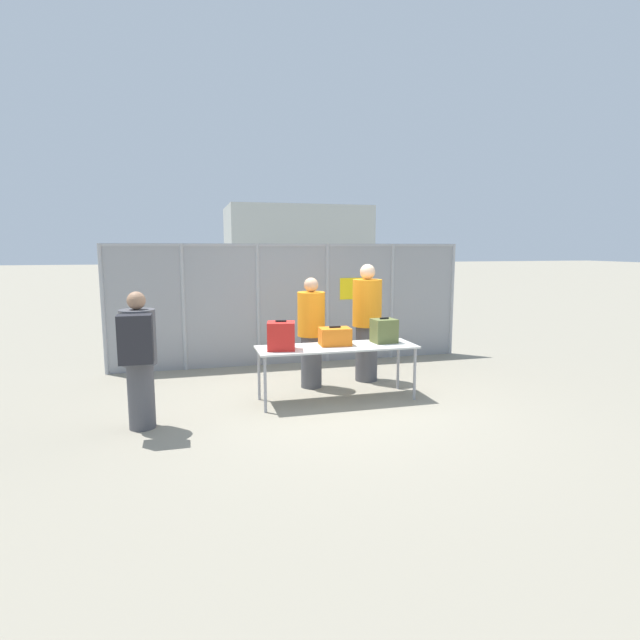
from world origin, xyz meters
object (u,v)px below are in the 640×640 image
at_px(suitcase_red, 281,336).
at_px(traveler_hooded, 139,355).
at_px(inspection_table, 337,350).
at_px(security_worker_near, 311,331).
at_px(suitcase_orange, 335,336).
at_px(suitcase_olive, 384,331).
at_px(security_worker_far, 367,321).
at_px(utility_trailer, 303,322).

xyz_separation_m(suitcase_red, traveler_hooded, (-1.75, -0.47, -0.06)).
relative_size(inspection_table, security_worker_near, 1.32).
distance_m(suitcase_red, traveler_hooded, 1.82).
bearing_deg(suitcase_orange, suitcase_red, -170.80).
height_order(suitcase_olive, security_worker_far, security_worker_far).
distance_m(traveler_hooded, utility_trailer, 5.94).
bearing_deg(traveler_hooded, suitcase_olive, 16.45).
bearing_deg(inspection_table, security_worker_far, 49.01).
bearing_deg(utility_trailer, suitcase_red, -106.42).
relative_size(inspection_table, suitcase_orange, 5.00).
relative_size(traveler_hooded, security_worker_near, 0.97).
distance_m(suitcase_olive, security_worker_near, 1.12).
height_order(inspection_table, suitcase_orange, suitcase_orange).
distance_m(suitcase_red, utility_trailer, 4.80).
bearing_deg(traveler_hooded, security_worker_near, 33.71).
xyz_separation_m(inspection_table, traveler_hooded, (-2.54, -0.51, 0.18)).
height_order(inspection_table, suitcase_olive, suitcase_olive).
distance_m(inspection_table, suitcase_olive, 0.77).
bearing_deg(utility_trailer, traveler_hooded, -121.57).
distance_m(suitcase_olive, utility_trailer, 4.48).
relative_size(suitcase_red, utility_trailer, 0.12).
height_order(suitcase_red, suitcase_orange, suitcase_red).
height_order(security_worker_near, utility_trailer, security_worker_near).
height_order(suitcase_red, utility_trailer, suitcase_red).
relative_size(suitcase_orange, traveler_hooded, 0.27).
xyz_separation_m(suitcase_red, suitcase_orange, (0.78, 0.13, -0.07)).
bearing_deg(suitcase_red, security_worker_near, 51.83).
xyz_separation_m(suitcase_red, security_worker_near, (0.60, 0.77, -0.09)).
distance_m(suitcase_red, suitcase_olive, 1.53).
distance_m(suitcase_orange, utility_trailer, 4.51).
xyz_separation_m(suitcase_olive, security_worker_near, (-0.92, 0.63, -0.07)).
distance_m(traveler_hooded, security_worker_near, 2.66).
distance_m(suitcase_orange, traveler_hooded, 2.61).
relative_size(suitcase_olive, security_worker_near, 0.22).
bearing_deg(suitcase_red, suitcase_orange, 9.20).
height_order(suitcase_orange, suitcase_olive, suitcase_olive).
xyz_separation_m(inspection_table, security_worker_far, (0.76, 0.88, 0.25)).
relative_size(suitcase_red, traveler_hooded, 0.26).
distance_m(suitcase_olive, security_worker_far, 0.78).
bearing_deg(inspection_table, utility_trailer, 82.95).
bearing_deg(suitcase_olive, traveler_hooded, -169.55).
distance_m(inspection_table, security_worker_near, 0.76).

